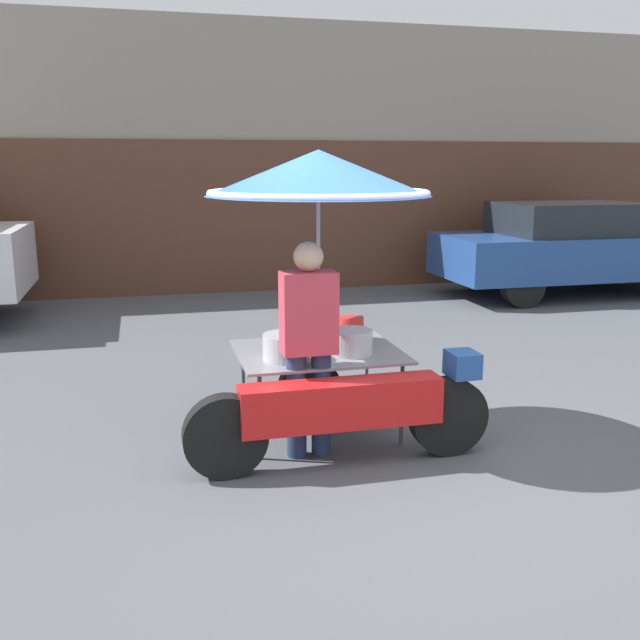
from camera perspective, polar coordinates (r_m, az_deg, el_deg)
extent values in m
plane|color=#4C4F54|center=(4.99, 6.01, -11.91)|extent=(36.00, 36.00, 0.00)
cube|color=gray|center=(12.54, -6.93, 12.68)|extent=(28.00, 2.00, 4.23)
cube|color=#563323|center=(11.55, -6.15, 8.18)|extent=(23.80, 0.06, 2.40)
cylinder|color=black|center=(5.22, 10.21, -7.57)|extent=(0.57, 0.14, 0.57)
cylinder|color=black|center=(4.82, -7.58, -9.21)|extent=(0.57, 0.14, 0.57)
cube|color=red|center=(4.90, 1.70, -6.71)|extent=(1.40, 0.24, 0.32)
cube|color=#234C93|center=(5.14, 11.33, -3.48)|extent=(0.20, 0.24, 0.18)
cylinder|color=black|center=(5.83, -0.83, -5.50)|extent=(0.51, 0.14, 0.51)
cylinder|color=#515156|center=(5.30, 6.55, -6.74)|extent=(0.03, 0.03, 0.63)
cylinder|color=#515156|center=(6.06, 3.75, -4.22)|extent=(0.03, 0.03, 0.63)
cylinder|color=#515156|center=(5.05, -4.81, -7.72)|extent=(0.03, 0.03, 0.63)
cylinder|color=#515156|center=(5.84, -6.17, -4.92)|extent=(0.03, 0.03, 0.63)
cube|color=gray|center=(5.44, -0.13, -2.56)|extent=(1.24, 0.99, 0.02)
cylinder|color=#B2B2B7|center=(5.32, -0.13, 3.62)|extent=(0.03, 0.03, 1.17)
cone|color=blue|center=(5.26, -0.14, 11.70)|extent=(1.65, 1.65, 0.33)
torus|color=white|center=(5.26, -0.13, 10.13)|extent=(1.62, 1.62, 0.05)
cylinder|color=#B7B7BC|center=(5.19, -2.65, -2.14)|extent=(0.35, 0.35, 0.19)
cylinder|color=#B7B7BC|center=(5.33, 2.52, -1.76)|extent=(0.32, 0.32, 0.18)
cylinder|color=red|center=(5.76, 2.50, -0.66)|extent=(0.20, 0.20, 0.19)
cylinder|color=navy|center=(5.07, -1.89, -6.83)|extent=(0.14, 0.14, 0.76)
cylinder|color=navy|center=(5.11, 0.10, -6.67)|extent=(0.14, 0.14, 0.76)
cube|color=#C13847|center=(4.91, -0.92, 0.60)|extent=(0.38, 0.22, 0.57)
sphere|color=tan|center=(4.84, -0.93, 5.10)|extent=(0.21, 0.21, 0.21)
cylinder|color=black|center=(13.42, 22.84, 4.07)|extent=(0.63, 0.20, 0.63)
cylinder|color=black|center=(10.69, 15.94, 2.65)|extent=(0.63, 0.20, 0.63)
cylinder|color=black|center=(12.00, 12.39, 3.87)|extent=(0.63, 0.20, 0.63)
cube|color=navy|center=(11.99, 19.89, 4.98)|extent=(4.37, 1.77, 0.65)
cube|color=#1E2328|center=(11.81, 19.21, 7.70)|extent=(2.10, 1.55, 0.49)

